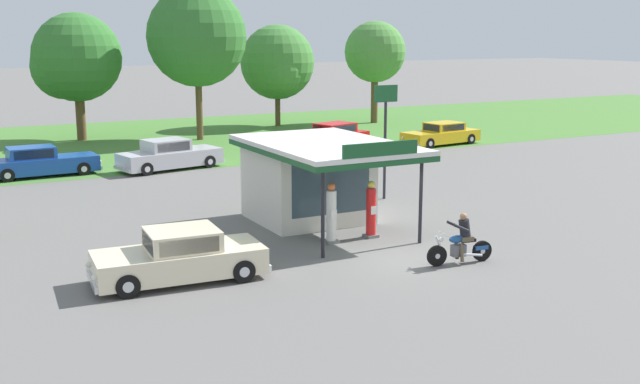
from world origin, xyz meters
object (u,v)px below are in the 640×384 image
Objects in this scene: featured_classic_sedan at (180,257)px; parked_car_back_row_left at (170,156)px; gas_pump_nearside at (331,215)px; parked_car_back_row_centre at (441,134)px; parked_car_back_row_far_left at (331,137)px; gas_pump_offside at (371,212)px; parked_car_back_row_far_right at (40,163)px; motorcycle_with_rider at (461,243)px; roadside_pole_sign at (385,122)px; bystander_strolling_foreground at (350,156)px.

parked_car_back_row_left is (5.06, 17.72, 0.04)m from featured_classic_sedan.
gas_pump_nearside reaches higher than parked_car_back_row_centre.
parked_car_back_row_left is (-10.76, -2.26, -0.01)m from parked_car_back_row_far_left.
parked_car_back_row_left reaches higher than featured_classic_sedan.
parked_car_back_row_far_left is (8.57, 18.54, -0.19)m from gas_pump_offside.
gas_pump_nearside is at bearing 180.00° from gas_pump_offside.
gas_pump_nearside is at bearing -68.49° from parked_car_back_row_far_right.
gas_pump_nearside is at bearing 121.57° from motorcycle_with_rider.
featured_classic_sedan is 29.35m from parked_car_back_row_centre.
motorcycle_with_rider reaches higher than parked_car_back_row_centre.
parked_car_back_row_far_left is at bearing 70.43° from roadside_pole_sign.
gas_pump_offside is 0.35× the size of parked_car_back_row_left.
roadside_pole_sign is at bearing -107.34° from bystander_strolling_foreground.
gas_pump_nearside is 0.37× the size of parked_car_back_row_centre.
parked_car_back_row_far_right is at bearing 157.07° from bystander_strolling_foreground.
parked_car_back_row_far_right is 15.35m from bystander_strolling_foreground.
motorcycle_with_rider is 0.44× the size of featured_classic_sedan.
parked_car_back_row_centre is 1.01× the size of parked_car_back_row_far_left.
gas_pump_nearside is 5.88m from featured_classic_sedan.
featured_classic_sedan is at bearing -149.48° from roadside_pole_sign.
gas_pump_offside reaches higher than bystander_strolling_foreground.
bystander_strolling_foreground is at bearing 57.26° from gas_pump_nearside.
parked_car_back_row_centre is at bearing 2.08° from parked_car_back_row_left.
motorcycle_with_rider reaches higher than bystander_strolling_foreground.
bystander_strolling_foreground is at bearing 44.56° from featured_classic_sedan.
parked_car_back_row_left is (-0.64, 16.28, -0.23)m from gas_pump_nearside.
parked_car_back_row_far_left is at bearing 68.53° from bystander_strolling_foreground.
gas_pump_offside is 0.90× the size of motorcycle_with_rider.
parked_car_back_row_far_left is 3.49× the size of bystander_strolling_foreground.
parked_car_back_row_far_right is at bearing 179.02° from parked_car_back_row_centre.
gas_pump_nearside reaches higher than parked_car_back_row_far_right.
gas_pump_nearside reaches higher than parked_car_back_row_left.
parked_car_back_row_far_right reaches higher than parked_car_back_row_centre.
gas_pump_offside is at bearing 102.09° from motorcycle_with_rider.
motorcycle_with_rider is at bearing -108.25° from roadside_pole_sign.
parked_car_back_row_centre is 1.16× the size of roadside_pole_sign.
bystander_strolling_foreground is (-2.82, -7.18, 0.10)m from parked_car_back_row_far_left.
gas_pump_offside reaches higher than motorcycle_with_rider.
parked_car_back_row_far_left is at bearing 51.63° from featured_classic_sedan.
parked_car_back_row_centre is (14.82, 20.81, -0.00)m from motorcycle_with_rider.
parked_car_back_row_centre is 16.99m from roadside_pole_sign.
parked_car_back_row_left is at bearing 97.67° from gas_pump_offside.
parked_car_back_row_far_right is at bearing 134.74° from roadside_pole_sign.
parked_car_back_row_far_left reaches higher than parked_car_back_row_centre.
gas_pump_nearside reaches higher than motorcycle_with_rider.
parked_car_back_row_centre is 11.36m from bystander_strolling_foreground.
roadside_pole_sign is (5.34, 5.06, 2.34)m from gas_pump_nearside.
parked_car_back_row_far_right is (-6.83, 17.34, -0.26)m from gas_pump_nearside.
gas_pump_offside reaches higher than parked_car_back_row_centre.
gas_pump_nearside is 7.71m from roadside_pole_sign.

